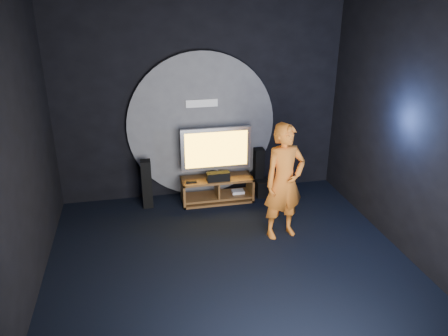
{
  "coord_description": "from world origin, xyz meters",
  "views": [
    {
      "loc": [
        -1.15,
        -4.86,
        3.54
      ],
      "look_at": [
        0.11,
        1.05,
        1.05
      ],
      "focal_mm": 35.0,
      "sensor_mm": 36.0,
      "label": 1
    }
  ],
  "objects_px": {
    "tower_speaker_right": "(259,171)",
    "tower_speaker_left": "(147,184)",
    "tv": "(216,150)",
    "media_console": "(218,191)",
    "subwoofer": "(263,188)",
    "player": "(284,182)"
  },
  "relations": [
    {
      "from": "tower_speaker_right",
      "to": "tower_speaker_left",
      "type": "bearing_deg",
      "value": -175.33
    },
    {
      "from": "tower_speaker_right",
      "to": "subwoofer",
      "type": "xyz_separation_m",
      "value": [
        0.05,
        -0.17,
        -0.28
      ]
    },
    {
      "from": "subwoofer",
      "to": "player",
      "type": "bearing_deg",
      "value": -94.85
    },
    {
      "from": "tower_speaker_left",
      "to": "subwoofer",
      "type": "xyz_separation_m",
      "value": [
        2.1,
        -0.0,
        -0.28
      ]
    },
    {
      "from": "tv",
      "to": "tower_speaker_left",
      "type": "relative_size",
      "value": 1.43
    },
    {
      "from": "media_console",
      "to": "tower_speaker_left",
      "type": "bearing_deg",
      "value": 177.89
    },
    {
      "from": "tower_speaker_left",
      "to": "subwoofer",
      "type": "relative_size",
      "value": 2.85
    },
    {
      "from": "tv",
      "to": "player",
      "type": "xyz_separation_m",
      "value": [
        0.75,
        -1.41,
        -0.05
      ]
    },
    {
      "from": "media_console",
      "to": "tower_speaker_left",
      "type": "xyz_separation_m",
      "value": [
        -1.23,
        0.05,
        0.23
      ]
    },
    {
      "from": "tower_speaker_left",
      "to": "tower_speaker_right",
      "type": "distance_m",
      "value": 2.05
    },
    {
      "from": "tower_speaker_right",
      "to": "tv",
      "type": "bearing_deg",
      "value": -169.98
    },
    {
      "from": "tower_speaker_right",
      "to": "subwoofer",
      "type": "height_order",
      "value": "tower_speaker_right"
    },
    {
      "from": "media_console",
      "to": "player",
      "type": "bearing_deg",
      "value": -60.87
    },
    {
      "from": "media_console",
      "to": "subwoofer",
      "type": "relative_size",
      "value": 4.18
    },
    {
      "from": "media_console",
      "to": "tv",
      "type": "relative_size",
      "value": 1.03
    },
    {
      "from": "media_console",
      "to": "subwoofer",
      "type": "bearing_deg",
      "value": 2.96
    },
    {
      "from": "player",
      "to": "tv",
      "type": "bearing_deg",
      "value": 107.05
    },
    {
      "from": "tv",
      "to": "tower_speaker_left",
      "type": "height_order",
      "value": "tv"
    },
    {
      "from": "media_console",
      "to": "tower_speaker_right",
      "type": "bearing_deg",
      "value": 14.61
    },
    {
      "from": "tower_speaker_left",
      "to": "tower_speaker_right",
      "type": "height_order",
      "value": "same"
    },
    {
      "from": "tower_speaker_left",
      "to": "player",
      "type": "distance_m",
      "value": 2.46
    },
    {
      "from": "media_console",
      "to": "player",
      "type": "relative_size",
      "value": 0.71
    }
  ]
}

